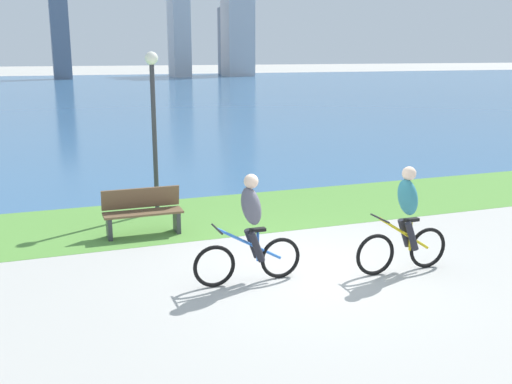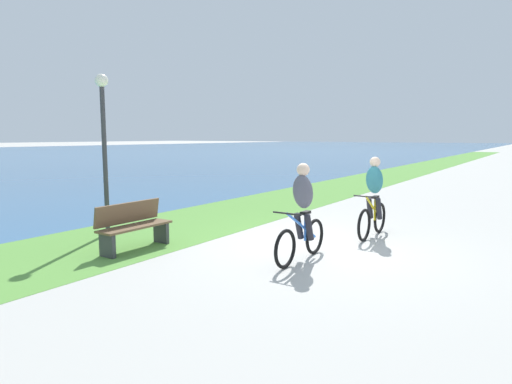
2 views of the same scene
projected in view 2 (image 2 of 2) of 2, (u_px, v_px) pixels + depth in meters
The scene contains 6 objects.
ground_plane at pixel (318, 247), 8.52m from camera, with size 300.00×300.00×0.00m, color #B2AFA8.
grass_strip_bayside at pixel (179, 225), 10.59m from camera, with size 120.00×3.30×0.01m, color #59933D.
cyclist_lead at pixel (302, 213), 7.51m from camera, with size 1.72×0.52×1.70m.
cyclist_trailing at pixel (374, 198), 9.32m from camera, with size 1.66×0.52×1.72m.
bench_near_path at pixel (133, 226), 8.31m from camera, with size 1.50×0.47×0.90m.
lamppost_tall at pixel (104, 129), 9.39m from camera, with size 0.28×0.28×3.46m.
Camera 2 is at (-7.57, -3.65, 2.15)m, focal length 30.64 mm.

